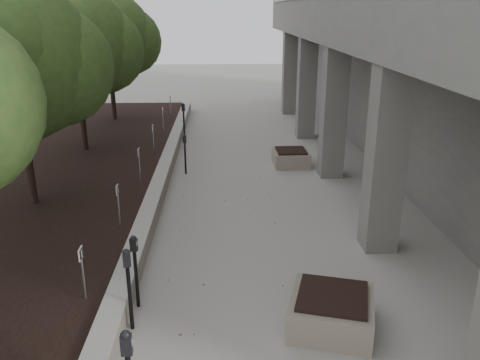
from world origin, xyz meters
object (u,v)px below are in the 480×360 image
object	(u,v)px
planter_front	(332,311)
parking_meter_2	(136,272)
parking_meter_3	(129,290)
parking_meter_4	(185,154)
planter_back	(291,157)
crabapple_tree_3	(19,94)
crabapple_tree_4	(77,70)
crabapple_tree_5	(109,56)
parking_meter_5	(184,122)

from	to	relation	value
planter_front	parking_meter_2	bearing A→B (deg)	167.76
parking_meter_2	parking_meter_3	distance (m)	0.64
parking_meter_4	planter_back	size ratio (longest dim) A/B	1.12
crabapple_tree_3	crabapple_tree_4	world-z (taller)	same
crabapple_tree_3	crabapple_tree_5	size ratio (longest dim) A/B	1.00
crabapple_tree_5	planter_front	size ratio (longest dim) A/B	4.08
parking_meter_4	planter_front	bearing A→B (deg)	-67.42
crabapple_tree_5	parking_meter_4	xyz separation A→B (m)	(3.60, -6.68, -2.47)
crabapple_tree_3	planter_front	xyz separation A→B (m)	(6.55, -4.87, -2.81)
parking_meter_2	planter_back	distance (m)	9.13
crabapple_tree_3	parking_meter_5	world-z (taller)	crabapple_tree_3
crabapple_tree_4	crabapple_tree_3	bearing A→B (deg)	-90.00
parking_meter_3	parking_meter_5	size ratio (longest dim) A/B	0.98
crabapple_tree_5	planter_back	world-z (taller)	crabapple_tree_5
parking_meter_3	crabapple_tree_3	bearing A→B (deg)	112.11
parking_meter_5	parking_meter_2	bearing A→B (deg)	-76.02
planter_front	parking_meter_5	bearing A→B (deg)	104.71
crabapple_tree_5	planter_front	world-z (taller)	crabapple_tree_5
parking_meter_4	planter_back	xyz separation A→B (m)	(3.50, 0.79, -0.38)
crabapple_tree_3	planter_front	bearing A→B (deg)	-36.62
parking_meter_4	planter_front	world-z (taller)	parking_meter_4
crabapple_tree_4	parking_meter_4	bearing A→B (deg)	-25.08
crabapple_tree_4	planter_back	size ratio (longest dim) A/B	4.65
parking_meter_5	planter_front	world-z (taller)	parking_meter_5
crabapple_tree_3	crabapple_tree_4	bearing A→B (deg)	90.00
crabapple_tree_5	parking_meter_2	size ratio (longest dim) A/B	3.91
parking_meter_2	crabapple_tree_3	bearing A→B (deg)	142.83
crabapple_tree_3	crabapple_tree_5	world-z (taller)	same
crabapple_tree_3	crabapple_tree_4	distance (m)	5.00
planter_front	planter_back	xyz separation A→B (m)	(0.55, 8.98, -0.04)
parking_meter_3	crabapple_tree_5	bearing A→B (deg)	90.35
parking_meter_3	planter_front	size ratio (longest dim) A/B	1.10
parking_meter_2	crabapple_tree_4	bearing A→B (deg)	124.32
parking_meter_4	crabapple_tree_4	bearing A→B (deg)	157.65
parking_meter_4	parking_meter_5	world-z (taller)	parking_meter_5
crabapple_tree_4	parking_meter_2	distance (m)	10.01
crabapple_tree_5	crabapple_tree_3	bearing A→B (deg)	-90.00
parking_meter_4	planter_front	size ratio (longest dim) A/B	0.98
crabapple_tree_3	parking_meter_5	bearing A→B (deg)	67.13
crabapple_tree_4	parking_meter_4	size ratio (longest dim) A/B	4.16
crabapple_tree_3	planter_front	distance (m)	8.63
parking_meter_2	parking_meter_5	bearing A→B (deg)	104.77
parking_meter_4	parking_meter_5	distance (m)	4.40
parking_meter_3	crabapple_tree_4	bearing A→B (deg)	96.32
parking_meter_5	parking_meter_4	bearing A→B (deg)	-71.52
parking_meter_2	planter_front	xyz separation A→B (m)	(3.30, -0.72, -0.39)
crabapple_tree_4	parking_meter_3	size ratio (longest dim) A/B	3.70
crabapple_tree_5	parking_meter_3	world-z (taller)	crabapple_tree_5
crabapple_tree_3	parking_meter_2	size ratio (longest dim) A/B	3.91
planter_back	planter_front	bearing A→B (deg)	-93.50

